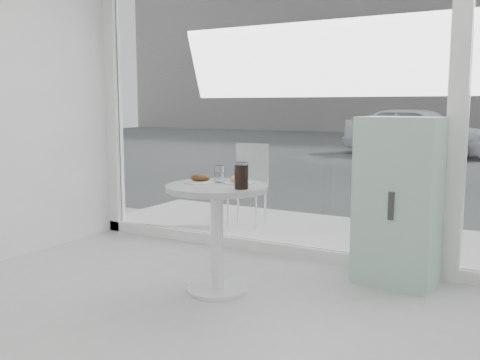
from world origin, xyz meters
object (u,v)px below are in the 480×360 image
Objects in this scene: mint_cabinet at (398,202)px; water_tumbler_a at (219,175)px; car_white at (418,131)px; plate_donut at (239,181)px; plate_fritter at (200,180)px; water_tumbler_b at (242,174)px; main_table at (217,216)px; patio_chair at (249,178)px; cola_glass at (241,176)px.

mint_cabinet reaches higher than water_tumbler_a.
car_white is 11.28m from plate_donut.
car_white reaches higher than mint_cabinet.
water_tumbler_b reaches higher than plate_fritter.
car_white is 17.26× the size of plate_fritter.
main_table is at bearing -3.62° from plate_fritter.
mint_cabinet is 5.59× the size of plate_fritter.
patio_chair is 3.88× the size of plate_fritter.
mint_cabinet reaches higher than main_table.
water_tumbler_b is (1.00, -11.14, 0.17)m from car_white.
patio_chair is 6.71× the size of water_tumbler_b.
mint_cabinet is 1.16m from water_tumbler_b.
patio_chair is 0.22× the size of car_white.
cola_glass reaches higher than patio_chair.
plate_donut is (-0.95, -0.68, 0.17)m from mint_cabinet.
cola_glass reaches higher than water_tumbler_b.
mint_cabinet is 10.74m from car_white.
mint_cabinet is 1.18m from plate_donut.
car_white is at bearing 94.42° from water_tumbler_a.
cola_glass is (0.29, -0.20, 0.03)m from water_tumbler_a.
main_table is 11.40m from car_white.
main_table is 0.90× the size of patio_chair.
main_table is 0.29m from plate_donut.
mint_cabinet is 9.67× the size of water_tumbler_b.
plate_fritter is 0.31m from water_tumbler_b.
cola_glass is (1.01, -1.95, 0.32)m from patio_chair.
patio_chair reaches higher than water_tumbler_a.
car_white is at bearing 105.58° from mint_cabinet.
car_white is at bearing 94.66° from main_table.
water_tumbler_b is at bearing 108.69° from plate_donut.
main_table is 4.35× the size of cola_glass.
patio_chair is 2.22m from cola_glass.
plate_fritter is at bearing 176.38° from main_table.
patio_chair is at bearing 117.31° from cola_glass.
mint_cabinet is 1.32m from water_tumbler_a.
mint_cabinet reaches higher than water_tumbler_b.
cola_glass is (0.16, -0.29, 0.03)m from water_tumbler_b.
main_table is 3.47× the size of plate_donut.
plate_fritter is 1.00× the size of plate_donut.
main_table is 0.29m from plate_fritter.
plate_donut is (1.03, -11.23, 0.14)m from car_white.
patio_chair reaches higher than main_table.
plate_donut is at bearing -71.31° from water_tumbler_b.
car_white is 11.38m from plate_fritter.
water_tumbler_b is at bearing -72.46° from patio_chair.
water_tumbler_b is (0.07, 0.23, 0.28)m from main_table.
mint_cabinet reaches higher than plate_fritter.
water_tumbler_b is (-0.03, 0.09, 0.04)m from plate_donut.
cola_glass is at bearing -164.10° from car_white.
water_tumbler_a is at bearing 114.00° from main_table.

